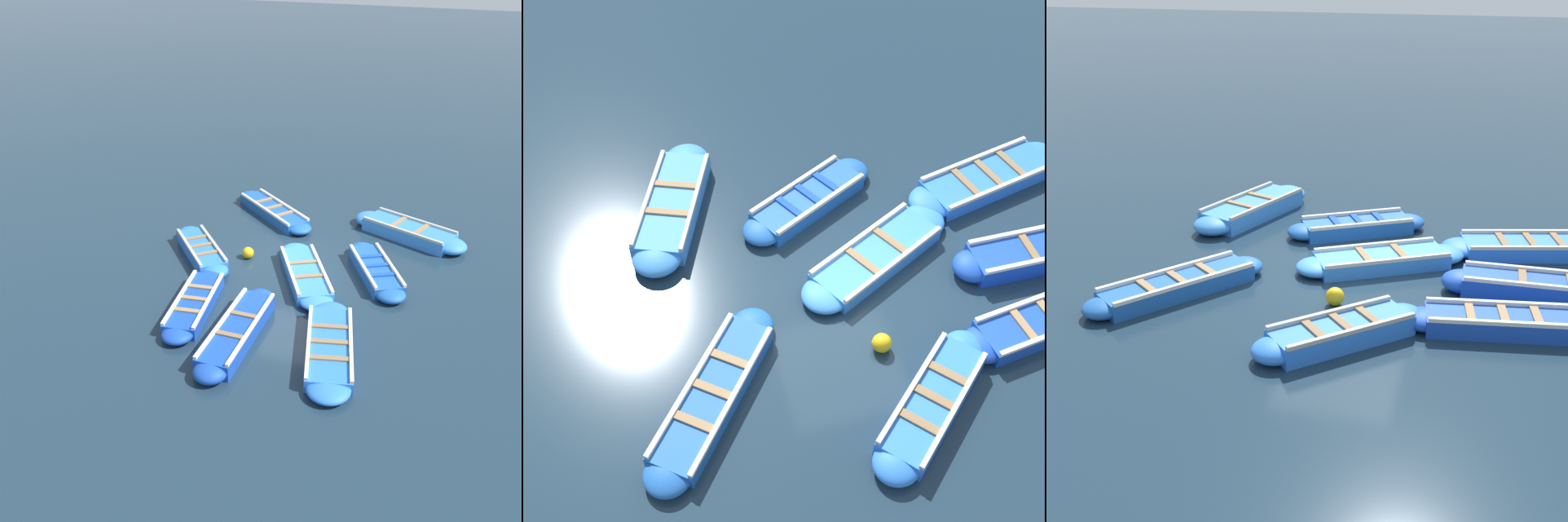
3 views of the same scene
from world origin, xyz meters
TOP-DOWN VIEW (x-y plane):
  - ground_plane at (0.00, 0.00)m, footprint 120.00×120.00m
  - boat_drifting at (-2.82, -2.73)m, footprint 3.75×2.21m
  - boat_centre at (-2.31, -0.10)m, footprint 2.21×3.19m
  - boat_broadside at (2.59, 0.53)m, footprint 2.68×2.85m
  - boat_alongside at (-1.99, 3.64)m, footprint 1.78×3.82m
  - boat_far_corner at (1.54, -2.78)m, footprint 3.35×2.87m
  - boat_inner_gap at (-0.57, 0.72)m, footprint 2.42×3.52m
  - buoy_orange_near at (1.30, 0.16)m, footprint 0.34×0.34m

SIDE VIEW (x-z plane):
  - ground_plane at x=0.00m, z-range 0.00..0.00m
  - boat_inner_gap at x=-0.57m, z-range -0.03..0.33m
  - boat_alongside at x=-1.99m, z-range -0.03..0.34m
  - boat_far_corner at x=1.54m, z-range -0.03..0.35m
  - boat_centre at x=-2.31m, z-range -0.03..0.35m
  - buoy_orange_near at x=1.30m, z-range 0.00..0.34m
  - boat_broadside at x=2.59m, z-range -0.03..0.39m
  - boat_drifting at x=-2.82m, z-range -0.03..0.42m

